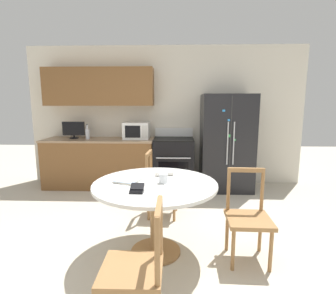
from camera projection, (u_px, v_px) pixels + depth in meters
ground_plane at (154, 258)px, 2.66m from camera, size 14.00×14.00×0.00m
back_wall at (149, 109)px, 4.98m from camera, size 5.20×0.44×2.60m
kitchen_counter at (100, 163)px, 4.88m from camera, size 2.01×0.64×0.90m
refrigerator at (226, 143)px, 4.68m from camera, size 0.90×0.72×1.70m
oven_range at (174, 163)px, 4.80m from camera, size 0.71×0.68×1.08m
microwave at (137, 131)px, 4.81m from camera, size 0.47×0.39×0.30m
countertop_tv at (74, 129)px, 4.83m from camera, size 0.40×0.16×0.31m
counter_bottle at (87, 133)px, 4.76m from camera, size 0.07×0.07×0.27m
dining_table at (155, 196)px, 2.66m from camera, size 1.25×1.25×0.76m
dining_chair_right at (248, 218)px, 2.59m from camera, size 0.43×0.43×0.90m
dining_chair_far at (161, 185)px, 3.61m from camera, size 0.45×0.45×0.90m
dining_chair_near at (136, 270)px, 1.78m from camera, size 0.43×0.43×0.90m
candle_glass at (163, 179)px, 2.63m from camera, size 0.09×0.09×0.09m
folded_napkin at (164, 173)px, 2.88m from camera, size 0.20×0.09×0.05m
wallet at (137, 189)px, 2.36m from camera, size 0.12×0.13×0.07m
mail_stack at (130, 179)px, 2.71m from camera, size 0.34×0.37×0.02m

